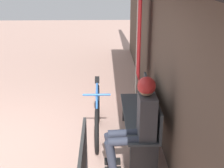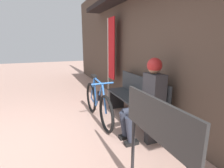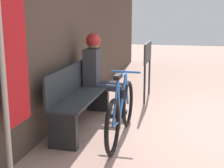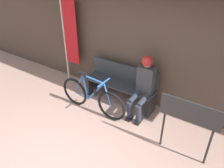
{
  "view_description": "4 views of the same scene",
  "coord_description": "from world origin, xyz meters",
  "px_view_note": "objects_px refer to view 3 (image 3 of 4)",
  "views": [
    {
      "loc": [
        3.9,
        1.5,
        2.56
      ],
      "look_at": [
        -0.47,
        1.63,
        0.9
      ],
      "focal_mm": 50.0,
      "sensor_mm": 36.0,
      "label": 1
    },
    {
      "loc": [
        2.54,
        0.46,
        1.52
      ],
      "look_at": [
        -0.46,
        1.67,
        0.74
      ],
      "focal_mm": 28.0,
      "sensor_mm": 36.0,
      "label": 2
    },
    {
      "loc": [
        -4.32,
        0.65,
        1.59
      ],
      "look_at": [
        -0.37,
        1.57,
        0.67
      ],
      "focal_mm": 50.0,
      "sensor_mm": 36.0,
      "label": 3
    },
    {
      "loc": [
        1.88,
        -1.54,
        2.96
      ],
      "look_at": [
        -0.25,
        1.69,
        0.65
      ],
      "focal_mm": 35.0,
      "sensor_mm": 36.0,
      "label": 4
    }
  ],
  "objects_px": {
    "bicycle": "(121,112)",
    "signboard": "(148,57)",
    "park_bench_near": "(79,98)",
    "person_seated": "(99,69)",
    "banner_pole": "(11,51)"
  },
  "relations": [
    {
      "from": "park_bench_near",
      "to": "banner_pole",
      "type": "height_order",
      "value": "banner_pole"
    },
    {
      "from": "park_bench_near",
      "to": "signboard",
      "type": "distance_m",
      "value": 1.91
    },
    {
      "from": "signboard",
      "to": "bicycle",
      "type": "bearing_deg",
      "value": 177.14
    },
    {
      "from": "signboard",
      "to": "person_seated",
      "type": "bearing_deg",
      "value": 149.28
    },
    {
      "from": "person_seated",
      "to": "signboard",
      "type": "bearing_deg",
      "value": -30.72
    },
    {
      "from": "park_bench_near",
      "to": "bicycle",
      "type": "height_order",
      "value": "bicycle"
    },
    {
      "from": "park_bench_near",
      "to": "banner_pole",
      "type": "bearing_deg",
      "value": 176.22
    },
    {
      "from": "park_bench_near",
      "to": "signboard",
      "type": "bearing_deg",
      "value": -24.09
    },
    {
      "from": "park_bench_near",
      "to": "banner_pole",
      "type": "relative_size",
      "value": 0.78
    },
    {
      "from": "park_bench_near",
      "to": "person_seated",
      "type": "height_order",
      "value": "person_seated"
    },
    {
      "from": "bicycle",
      "to": "signboard",
      "type": "distance_m",
      "value": 2.04
    },
    {
      "from": "park_bench_near",
      "to": "signboard",
      "type": "relative_size",
      "value": 1.54
    },
    {
      "from": "person_seated",
      "to": "banner_pole",
      "type": "distance_m",
      "value": 2.23
    },
    {
      "from": "bicycle",
      "to": "banner_pole",
      "type": "height_order",
      "value": "banner_pole"
    },
    {
      "from": "person_seated",
      "to": "signboard",
      "type": "distance_m",
      "value": 1.26
    }
  ]
}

